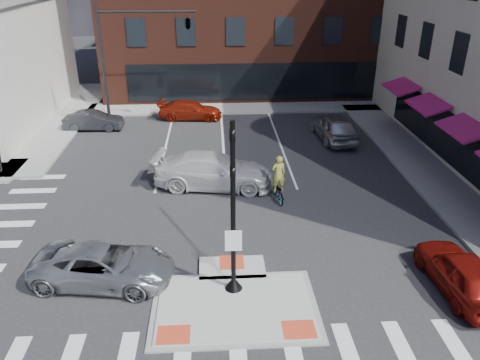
{
  "coord_description": "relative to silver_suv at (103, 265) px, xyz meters",
  "views": [
    {
      "loc": [
        -0.53,
        -12.47,
        10.31
      ],
      "look_at": [
        0.49,
        5.05,
        2.0
      ],
      "focal_mm": 35.0,
      "sensor_mm": 36.0,
      "label": 1
    }
  ],
  "objects": [
    {
      "name": "sidewalk_e",
      "position": [
        15.3,
        8.79,
        -0.61
      ],
      "size": [
        3.0,
        24.0,
        0.15
      ],
      "primitive_type": "cube",
      "color": "gray",
      "rests_on": "ground"
    },
    {
      "name": "signal_pole",
      "position": [
        4.5,
        -0.82,
        1.67
      ],
      "size": [
        0.6,
        0.6,
        5.98
      ],
      "color": "black",
      "rests_on": "refuge_island"
    },
    {
      "name": "cyclist",
      "position": [
        6.89,
        5.79,
        0.07
      ],
      "size": [
        0.82,
        1.83,
        2.24
      ],
      "rotation": [
        0.0,
        0.0,
        3.25
      ],
      "color": "#3F3F44",
      "rests_on": "ground"
    },
    {
      "name": "sidewalk_n",
      "position": [
        7.5,
        20.79,
        -0.61
      ],
      "size": [
        26.0,
        3.0,
        0.15
      ],
      "primitive_type": "cube",
      "color": "gray",
      "rests_on": "ground"
    },
    {
      "name": "white_pickup",
      "position": [
        3.89,
        7.43,
        0.16
      ],
      "size": [
        6.11,
        3.16,
        1.69
      ],
      "primitive_type": "imported",
      "rotation": [
        0.0,
        0.0,
        1.43
      ],
      "color": "silver",
      "rests_on": "ground"
    },
    {
      "name": "bg_car_red",
      "position": [
        2.31,
        18.43,
        -0.04
      ],
      "size": [
        4.57,
        2.15,
        1.29
      ],
      "primitive_type": "imported",
      "rotation": [
        0.0,
        0.0,
        1.49
      ],
      "color": "maroon",
      "rests_on": "ground"
    },
    {
      "name": "bg_car_dark",
      "position": [
        -4.0,
        16.47,
        -0.05
      ],
      "size": [
        3.85,
        1.41,
        1.26
      ],
      "primitive_type": "imported",
      "rotation": [
        0.0,
        0.0,
        1.55
      ],
      "color": "#28292D",
      "rests_on": "ground"
    },
    {
      "name": "silver_suv",
      "position": [
        0.0,
        0.0,
        0.0
      ],
      "size": [
        5.18,
        2.94,
        1.36
      ],
      "primitive_type": "imported",
      "rotation": [
        0.0,
        0.0,
        1.43
      ],
      "color": "#A1A4A8",
      "rests_on": "ground"
    },
    {
      "name": "red_sedan",
      "position": [
        12.23,
        -1.21,
        0.04
      ],
      "size": [
        1.95,
        4.31,
        1.44
      ],
      "primitive_type": "imported",
      "rotation": [
        0.0,
        0.0,
        3.2
      ],
      "color": "maroon",
      "rests_on": "ground"
    },
    {
      "name": "ground",
      "position": [
        4.5,
        -1.21,
        -0.68
      ],
      "size": [
        120.0,
        120.0,
        0.0
      ],
      "primitive_type": "plane",
      "color": "#28282B",
      "rests_on": "ground"
    },
    {
      "name": "bg_car_silver",
      "position": [
        11.44,
        13.7,
        0.14
      ],
      "size": [
        2.38,
        4.97,
        1.64
      ],
      "primitive_type": "imported",
      "rotation": [
        0.0,
        0.0,
        3.24
      ],
      "color": "#AEB0B5",
      "rests_on": "ground"
    },
    {
      "name": "mast_arm_signal",
      "position": [
        1.03,
        16.79,
        5.53
      ],
      "size": [
        6.1,
        2.24,
        8.0
      ],
      "color": "black",
      "rests_on": "ground"
    },
    {
      "name": "refuge_island",
      "position": [
        4.5,
        -1.47,
        -0.63
      ],
      "size": [
        5.4,
        4.65,
        0.13
      ],
      "color": "gray",
      "rests_on": "ground"
    },
    {
      "name": "building_far_left",
      "position": [
        0.5,
        50.79,
        4.32
      ],
      "size": [
        10.0,
        12.0,
        10.0
      ],
      "primitive_type": "cube",
      "color": "slate",
      "rests_on": "ground"
    }
  ]
}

